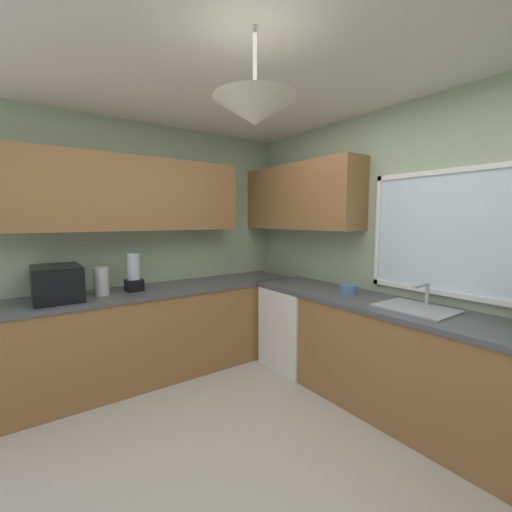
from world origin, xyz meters
The scene contains 10 objects.
ground_plane centered at (0.00, 0.00, 0.00)m, with size 9.00×9.00×0.00m, color #B7B2A8.
room_shell centered at (-0.41, 0.45, 1.73)m, with size 4.21×3.46×2.60m.
counter_run_left centered at (-1.74, 0.00, 0.44)m, with size 0.65×3.07×0.88m.
counter_run_back centered at (0.21, 1.36, 0.44)m, with size 3.30×0.65×0.88m.
dishwasher centered at (-1.08, 1.33, 0.42)m, with size 0.60×0.60×0.84m, color white.
microwave centered at (-1.74, -0.80, 1.03)m, with size 0.48×0.36×0.29m, color black.
kettle centered at (-1.72, -0.45, 1.01)m, with size 0.12×0.12×0.25m, color #B7B7BC.
sink_assembly centered at (0.18, 1.37, 0.90)m, with size 0.53×0.40×0.19m.
bowl centered at (-0.45, 1.36, 0.93)m, with size 0.17×0.17×0.09m, color #4C7099.
blender_appliance centered at (-1.74, -0.17, 1.05)m, with size 0.15×0.15×0.36m.
Camera 1 is at (1.48, -1.06, 1.56)m, focal length 23.54 mm.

